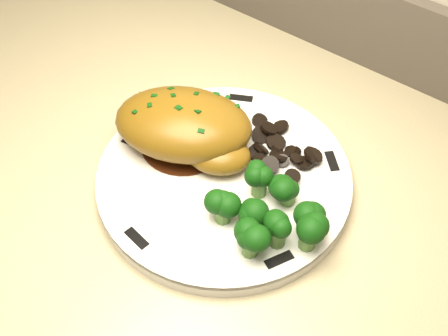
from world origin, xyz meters
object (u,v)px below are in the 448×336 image
Objects in this scene: plate at (224,179)px; chicken_breast at (187,127)px; counter at (72,243)px; broccoli_florets at (271,213)px.

plate is 0.07m from chicken_breast.
counter is 19.15× the size of broccoli_florets.
counter reaches higher than broccoli_florets.
counter is at bearing 178.87° from broccoli_florets.
chicken_breast is at bearing 165.79° from broccoli_florets.
broccoli_florets reaches higher than plate.
counter reaches higher than chicken_breast.
broccoli_florets is (0.46, -0.01, 0.51)m from counter.
chicken_breast is (0.32, 0.03, 0.52)m from counter.
broccoli_florets is at bearing -18.30° from plate.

